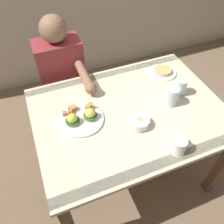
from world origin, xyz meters
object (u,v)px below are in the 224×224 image
(side_plate, at_px, (163,72))
(fruit_bowl, at_px, (140,122))
(eggs_benedict_plate, at_px, (81,118))
(fork, at_px, (121,107))
(coffee_mug, at_px, (179,145))
(water_glass_near, at_px, (180,88))
(dining_table, at_px, (129,122))
(water_glass_far, at_px, (172,97))
(diner_person, at_px, (64,77))

(side_plate, bearing_deg, fruit_bowl, -134.81)
(fruit_bowl, distance_m, side_plate, 0.55)
(eggs_benedict_plate, distance_m, fork, 0.27)
(fruit_bowl, distance_m, fork, 0.18)
(coffee_mug, relative_size, water_glass_near, 0.93)
(dining_table, xyz_separation_m, water_glass_far, (0.27, -0.04, 0.16))
(fruit_bowl, relative_size, coffee_mug, 1.08)
(dining_table, height_order, side_plate, side_plate)
(fork, height_order, side_plate, side_plate)
(dining_table, xyz_separation_m, side_plate, (0.39, 0.26, 0.12))
(water_glass_near, bearing_deg, eggs_benedict_plate, 178.52)
(fruit_bowl, bearing_deg, eggs_benedict_plate, 151.64)
(dining_table, distance_m, side_plate, 0.48)
(fork, xyz_separation_m, diner_person, (-0.26, 0.55, -0.09))
(dining_table, bearing_deg, fruit_bowl, -89.40)
(fruit_bowl, xyz_separation_m, coffee_mug, (0.12, -0.24, 0.02))
(side_plate, bearing_deg, coffee_mug, -113.30)
(coffee_mug, bearing_deg, fruit_bowl, 115.78)
(coffee_mug, xyz_separation_m, fork, (-0.15, 0.41, -0.05))
(eggs_benedict_plate, xyz_separation_m, diner_person, (0.01, 0.56, -0.11))
(water_glass_near, bearing_deg, diner_person, 139.27)
(side_plate, bearing_deg, water_glass_far, -111.34)
(coffee_mug, bearing_deg, side_plate, 66.70)
(fruit_bowl, bearing_deg, water_glass_far, 18.29)
(fruit_bowl, height_order, diner_person, diner_person)
(eggs_benedict_plate, distance_m, diner_person, 0.57)
(coffee_mug, bearing_deg, eggs_benedict_plate, 136.29)
(water_glass_near, distance_m, diner_person, 0.90)
(dining_table, height_order, eggs_benedict_plate, eggs_benedict_plate)
(fruit_bowl, height_order, water_glass_near, water_glass_near)
(water_glass_near, height_order, water_glass_far, water_glass_far)
(fork, bearing_deg, water_glass_far, -15.98)
(dining_table, distance_m, water_glass_near, 0.41)
(fork, bearing_deg, diner_person, 115.21)
(eggs_benedict_plate, bearing_deg, water_glass_near, -1.48)
(water_glass_far, bearing_deg, coffee_mug, -115.04)
(eggs_benedict_plate, bearing_deg, diner_person, 88.99)
(fork, bearing_deg, fruit_bowl, -77.48)
(water_glass_near, height_order, diner_person, diner_person)
(eggs_benedict_plate, bearing_deg, dining_table, -7.42)
(water_glass_near, distance_m, side_plate, 0.24)
(eggs_benedict_plate, height_order, diner_person, diner_person)
(water_glass_near, bearing_deg, side_plate, 87.34)
(dining_table, bearing_deg, diner_person, 116.32)
(fork, distance_m, water_glass_near, 0.42)
(dining_table, xyz_separation_m, fork, (-0.04, 0.05, 0.11))
(dining_table, xyz_separation_m, fruit_bowl, (0.00, -0.13, 0.14))
(fork, xyz_separation_m, side_plate, (0.42, 0.21, 0.01))
(diner_person, bearing_deg, side_plate, -26.50)
(dining_table, relative_size, diner_person, 1.05)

